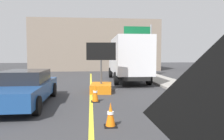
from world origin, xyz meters
name	(u,v)px	position (x,y,z in m)	size (l,w,h in m)	color
lane_center_stripe	(91,130)	(0.00, 6.00, 0.00)	(0.14, 36.00, 0.01)	yellow
arrow_board_trailer	(101,83)	(0.56, 12.06, 0.48)	(1.60, 1.90, 2.70)	orange
box_truck	(128,58)	(2.85, 16.74, 1.79)	(2.61, 7.93, 3.29)	black
pickup_car	(24,87)	(-2.73, 9.37, 0.70)	(2.06, 5.06, 1.38)	navy
highway_guide_sign	(143,41)	(5.09, 21.02, 3.42)	(2.79, 0.22, 5.00)	gray
far_building_block	(95,46)	(0.67, 30.95, 3.33)	(16.79, 7.06, 6.65)	gray
traffic_cone_mid_lane	(110,115)	(0.54, 6.26, 0.34)	(0.36, 0.36, 0.69)	black
traffic_cone_far_lane	(95,93)	(0.18, 9.56, 0.38)	(0.36, 0.36, 0.78)	black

